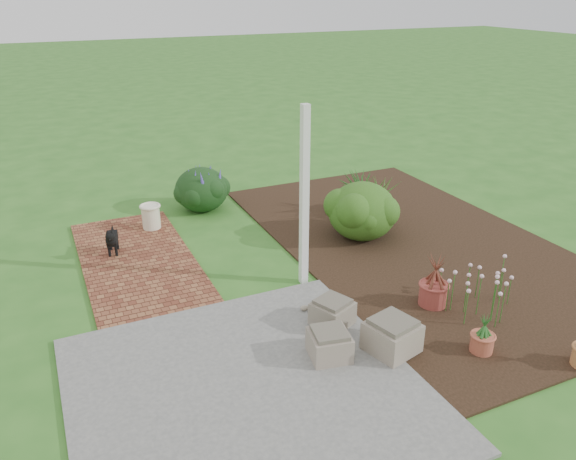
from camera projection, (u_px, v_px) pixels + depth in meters
name	position (u px, v px, depth m)	size (l,w,h in m)	color
ground	(287.00, 290.00, 7.71)	(80.00, 80.00, 0.00)	#2C641F
concrete_patio	(247.00, 390.00, 5.77)	(3.50, 3.50, 0.04)	#5D5E5B
brick_path	(137.00, 259.00, 8.51)	(1.60, 3.50, 0.04)	brown
garden_bed	(414.00, 243.00, 9.07)	(4.00, 7.00, 0.03)	black
veranda_post	(304.00, 199.00, 7.40)	(0.10, 0.10, 2.50)	white
stone_trough_near	(392.00, 337.00, 6.31)	(0.51, 0.51, 0.34)	#746959
stone_trough_mid	(329.00, 345.00, 6.21)	(0.43, 0.43, 0.29)	gray
stone_trough_far	(332.00, 313.00, 6.82)	(0.42, 0.42, 0.28)	#746B5B
black_dog	(112.00, 239.00, 8.54)	(0.22, 0.49, 0.43)	black
cream_ceramic_urn	(151.00, 217.00, 9.48)	(0.30, 0.30, 0.40)	#F0E8C6
evergreen_shrub	(362.00, 210.00, 9.08)	(1.12, 1.12, 0.95)	#1A3A0E
agapanthus_clump_back	(376.00, 194.00, 9.76)	(1.05, 1.05, 0.95)	#19390C
agapanthus_clump_front	(356.00, 188.00, 10.09)	(1.01, 1.01, 0.90)	#0C3612
pink_flower_patch	(482.00, 287.00, 7.09)	(0.97, 0.97, 0.62)	#113D0F
terracotta_pot_bronze	(433.00, 294.00, 7.25)	(0.36, 0.36, 0.29)	brown
terracotta_pot_small_right	(482.00, 343.00, 6.33)	(0.26, 0.26, 0.22)	#AC523A
purple_flowering_bush	(201.00, 188.00, 10.29)	(0.97, 0.97, 0.82)	black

